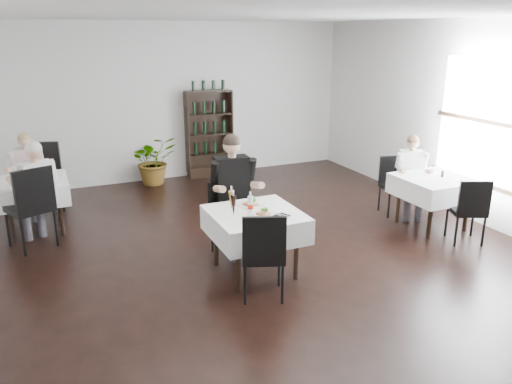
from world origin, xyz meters
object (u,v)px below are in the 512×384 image
wine_shelf (209,135)px  potted_tree (154,160)px  diner_main (234,185)px  main_table (255,224)px

wine_shelf → potted_tree: size_ratio=1.88×
wine_shelf → potted_tree: 1.23m
potted_tree → diner_main: bearing=-85.6°
wine_shelf → main_table: bearing=-101.8°
main_table → potted_tree: potted_tree is taller
main_table → diner_main: 0.74m
main_table → potted_tree: (-0.27, 4.20, -0.16)m
main_table → potted_tree: bearing=93.6°
wine_shelf → main_table: (-0.90, -4.31, -0.23)m
wine_shelf → main_table: wine_shelf is taller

